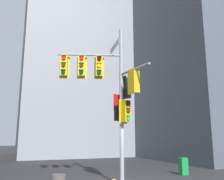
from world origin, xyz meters
name	(u,v)px	position (x,y,z in m)	size (l,w,h in m)	color
building_tower_right	(206,35)	(15.99, 10.61, 14.23)	(16.17, 16.17, 28.46)	#4C5460
signal_pole_assembly	(109,86)	(-0.61, 0.07, 4.55)	(3.53, 3.30, 7.51)	#9EA0A3
newspaper_box	(183,166)	(4.49, 1.36, 0.48)	(0.45, 0.36, 0.97)	#198C3F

